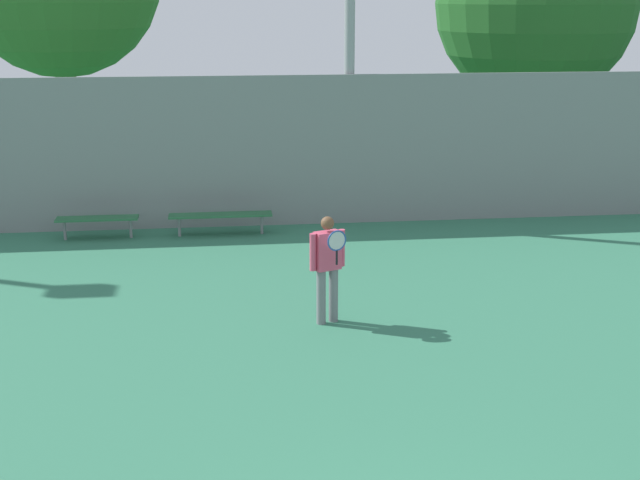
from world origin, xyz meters
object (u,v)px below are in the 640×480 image
Objects in this scene: tennis_player at (328,263)px; tree_green_tall at (536,4)px; bench_courtside_far at (97,220)px; bench_by_gate at (221,216)px.

tree_green_tall is at bearing 36.08° from tennis_player.
bench_courtside_far is 0.23× the size of tree_green_tall.
bench_courtside_far and bench_by_gate have the same top height.
tennis_player reaches higher than bench_courtside_far.
tree_green_tall reaches higher than tennis_player.
tree_green_tall is (8.73, 6.19, 4.16)m from bench_by_gate.
bench_courtside_far is (-4.03, 5.34, -0.54)m from tennis_player.
tree_green_tall is at bearing 28.87° from bench_courtside_far.
bench_by_gate is at bearing -144.67° from tree_green_tall.
bench_by_gate is at bearing 84.11° from tennis_player.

